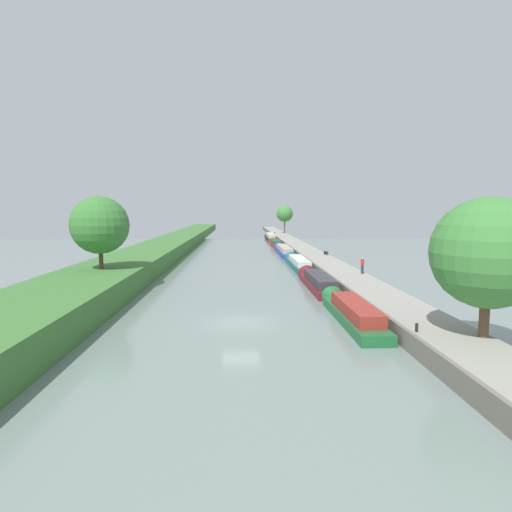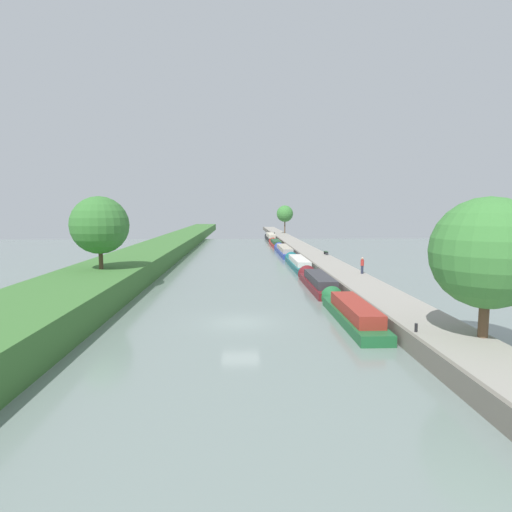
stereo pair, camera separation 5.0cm
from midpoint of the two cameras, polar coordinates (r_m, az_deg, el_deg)
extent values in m
plane|color=slate|center=(28.12, -2.13, -9.01)|extent=(160.00, 160.00, 0.00)
cube|color=#3D7033|center=(30.55, -26.61, -6.40)|extent=(7.25, 260.00, 2.12)
cube|color=gray|center=(30.04, 19.25, -7.35)|extent=(3.83, 260.00, 1.03)
cube|color=#6B665B|center=(29.36, 15.52, -7.49)|extent=(0.25, 260.00, 1.08)
cube|color=#1E6033|center=(28.76, 13.05, -8.15)|extent=(1.97, 10.49, 0.65)
cube|color=maroon|center=(28.10, 13.37, -6.96)|extent=(1.61, 7.35, 0.81)
cone|color=#1E6033|center=(34.27, 10.47, -5.75)|extent=(1.87, 1.18, 1.87)
cube|color=maroon|center=(40.16, 8.48, -3.94)|extent=(2.09, 11.27, 0.65)
cube|color=#333338|center=(39.50, 8.65, -3.09)|extent=(1.72, 7.89, 0.76)
cone|color=maroon|center=(46.25, 7.04, -2.57)|extent=(1.99, 1.26, 1.99)
cube|color=#195B60|center=(54.11, 5.78, -1.23)|extent=(1.99, 12.98, 0.71)
cube|color=silver|center=(53.39, 5.88, -0.61)|extent=(1.64, 9.09, 0.64)
cone|color=#195B60|center=(61.08, 4.85, -0.36)|extent=(1.89, 1.20, 1.89)
cube|color=#283D93|center=(70.50, 3.80, 0.54)|extent=(1.94, 15.83, 0.70)
cube|color=#B2A893|center=(69.65, 3.87, 1.05)|extent=(1.59, 11.08, 0.70)
cone|color=#283D93|center=(78.91, 3.15, 1.16)|extent=(1.85, 1.17, 1.85)
cube|color=maroon|center=(86.44, 2.64, 1.59)|extent=(1.90, 13.05, 0.63)
cube|color=#234C2D|center=(85.74, 2.68, 1.97)|extent=(1.56, 9.13, 0.62)
cone|color=maroon|center=(93.49, 2.27, 1.95)|extent=(1.80, 1.14, 1.80)
cube|color=black|center=(103.13, 1.94, 2.40)|extent=(1.87, 15.74, 0.79)
cube|color=beige|center=(102.30, 1.97, 2.83)|extent=(1.53, 11.01, 0.86)
cone|color=black|center=(111.52, 1.62, 2.70)|extent=(1.78, 1.12, 1.78)
cylinder|color=brown|center=(24.13, 28.61, -6.49)|extent=(0.49, 0.49, 2.76)
sphere|color=#3D7F38|center=(23.69, 28.98, 0.40)|extent=(5.55, 5.55, 5.55)
cylinder|color=brown|center=(115.33, 3.90, 4.14)|extent=(0.32, 0.32, 4.09)
sphere|color=#3D7F38|center=(115.26, 3.91, 5.77)|extent=(4.50, 4.50, 4.50)
cylinder|color=#4C3828|center=(40.01, -20.37, 0.12)|extent=(0.38, 0.38, 2.54)
sphere|color=#387533|center=(39.83, -20.52, 3.95)|extent=(5.13, 5.13, 5.13)
cylinder|color=#282D42|center=(43.42, 14.21, -1.81)|extent=(0.26, 0.26, 0.82)
cylinder|color=#B22D28|center=(43.32, 14.24, -0.87)|extent=(0.34, 0.34, 0.62)
sphere|color=tan|center=(43.27, 14.25, -0.32)|extent=(0.22, 0.22, 0.22)
cylinder|color=black|center=(23.92, 20.95, -9.08)|extent=(0.16, 0.16, 0.45)
cylinder|color=black|center=(111.62, 2.51, 3.14)|extent=(0.16, 0.16, 0.45)
cube|color=#333338|center=(60.26, 9.59, 0.32)|extent=(0.40, 0.08, 0.41)
cube|color=#333338|center=(61.43, 9.36, 0.44)|extent=(0.40, 0.08, 0.41)
cube|color=#2D4733|center=(60.82, 9.48, 0.60)|extent=(0.44, 1.50, 0.06)
camera|label=1|loc=(0.03, -90.02, 0.00)|focal=29.42mm
camera|label=2|loc=(0.03, 89.98, 0.00)|focal=29.42mm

